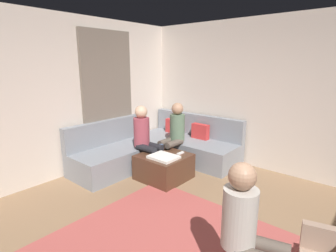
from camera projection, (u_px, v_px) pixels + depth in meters
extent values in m
cube|color=beige|center=(293.00, 98.00, 4.39)|extent=(6.00, 0.12, 2.70)
cube|color=beige|center=(35.00, 101.00, 4.06)|extent=(0.12, 6.00, 2.70)
cube|color=#726659|center=(108.00, 99.00, 4.98)|extent=(0.06, 1.10, 2.50)
cube|color=#AD4C47|center=(178.00, 252.00, 2.73)|extent=(2.60, 2.20, 0.01)
cube|color=gray|center=(187.00, 148.00, 5.38)|extent=(2.10, 0.85, 0.42)
cube|color=gray|center=(197.00, 125.00, 5.54)|extent=(2.10, 0.14, 0.45)
cube|color=gray|center=(118.00, 158.00, 4.83)|extent=(0.85, 1.70, 0.42)
cube|color=gray|center=(105.00, 132.00, 4.95)|extent=(0.14, 1.70, 0.45)
cube|color=red|center=(173.00, 127.00, 5.75)|extent=(0.36, 0.12, 0.36)
cube|color=red|center=(200.00, 133.00, 5.31)|extent=(0.36, 0.12, 0.36)
cube|color=#4C2D1E|center=(164.00, 167.00, 4.44)|extent=(0.76, 0.76, 0.42)
cube|color=white|center=(164.00, 157.00, 4.23)|extent=(0.44, 0.36, 0.04)
cylinder|color=#334C72|center=(161.00, 147.00, 4.65)|extent=(0.08, 0.08, 0.10)
cube|color=white|center=(180.00, 153.00, 4.44)|extent=(0.05, 0.15, 0.02)
cylinder|color=brown|center=(167.00, 160.00, 4.72)|extent=(0.12, 0.12, 0.42)
cylinder|color=brown|center=(160.00, 158.00, 4.84)|extent=(0.12, 0.12, 0.42)
cylinder|color=brown|center=(174.00, 143.00, 4.81)|extent=(0.12, 0.40, 0.12)
cylinder|color=brown|center=(167.00, 142.00, 4.92)|extent=(0.12, 0.40, 0.12)
cylinder|color=#597259|center=(177.00, 127.00, 4.95)|extent=(0.28, 0.28, 0.50)
sphere|color=tan|center=(177.00, 109.00, 4.87)|extent=(0.22, 0.22, 0.22)
cylinder|color=black|center=(162.00, 163.00, 4.59)|extent=(0.12, 0.12, 0.42)
cylinder|color=black|center=(155.00, 166.00, 4.46)|extent=(0.12, 0.12, 0.42)
cylinder|color=black|center=(153.00, 146.00, 4.65)|extent=(0.40, 0.12, 0.12)
cylinder|color=black|center=(146.00, 149.00, 4.52)|extent=(0.40, 0.12, 0.12)
cylinder|color=#993F4C|center=(142.00, 132.00, 4.65)|extent=(0.28, 0.28, 0.50)
sphere|color=#D8AD8C|center=(141.00, 112.00, 4.57)|extent=(0.22, 0.22, 0.22)
cylinder|color=brown|center=(264.00, 245.00, 2.17)|extent=(0.42, 0.22, 0.12)
cylinder|color=beige|center=(239.00, 218.00, 2.11)|extent=(0.28, 0.28, 0.50)
sphere|color=tan|center=(242.00, 176.00, 2.03)|extent=(0.22, 0.22, 0.22)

